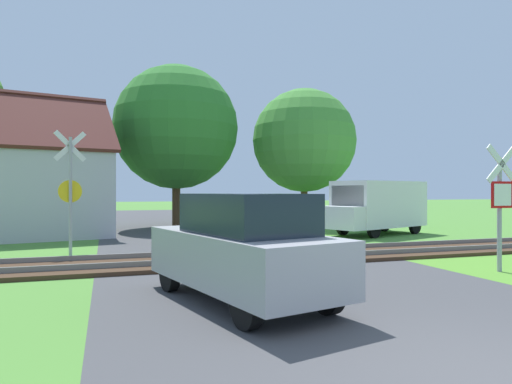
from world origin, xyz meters
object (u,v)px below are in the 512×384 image
at_px(tree_right, 304,141).
at_px(tree_center, 176,128).
at_px(stop_sign_near, 501,199).
at_px(parked_car, 242,248).
at_px(crossing_sign_far, 70,186).
at_px(mail_truck, 377,205).
at_px(house, 22,189).

distance_m(tree_right, tree_center, 6.76).
distance_m(stop_sign_near, parked_car, 6.44).
xyz_separation_m(crossing_sign_far, tree_center, (4.36, 9.36, 3.07)).
distance_m(tree_right, parked_car, 17.49).
xyz_separation_m(crossing_sign_far, tree_right, (11.03, 8.43, 2.54)).
xyz_separation_m(stop_sign_near, crossing_sign_far, (-9.40, 5.85, 0.35)).
bearing_deg(crossing_sign_far, mail_truck, 0.53).
bearing_deg(parked_car, tree_center, 71.64).
bearing_deg(tree_center, mail_truck, -41.90).
xyz_separation_m(crossing_sign_far, house, (-2.22, 6.35, -0.06)).
distance_m(crossing_sign_far, tree_center, 10.77).
height_order(tree_center, parked_car, tree_center).
relative_size(crossing_sign_far, house, 0.47).
height_order(tree_right, mail_truck, tree_right).
relative_size(tree_right, parked_car, 1.70).
bearing_deg(tree_right, crossing_sign_far, -142.61).
bearing_deg(tree_right, tree_center, 172.10).
bearing_deg(parked_car, stop_sign_near, -6.00).
xyz_separation_m(tree_center, mail_truck, (7.42, -6.66, -3.82)).
bearing_deg(tree_center, stop_sign_near, -71.64).
relative_size(crossing_sign_far, parked_car, 0.83).
distance_m(stop_sign_near, mail_truck, 8.88).
xyz_separation_m(house, tree_right, (13.25, 2.08, 2.60)).
bearing_deg(mail_truck, house, 54.74).
xyz_separation_m(stop_sign_near, mail_truck, (2.37, 8.54, -0.40)).
relative_size(crossing_sign_far, tree_center, 0.43).
relative_size(house, tree_center, 0.92).
bearing_deg(stop_sign_near, tree_center, -72.27).
height_order(stop_sign_near, house, house).
relative_size(crossing_sign_far, tree_right, 0.49).
bearing_deg(house, stop_sign_near, -58.51).
relative_size(stop_sign_near, house, 0.38).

